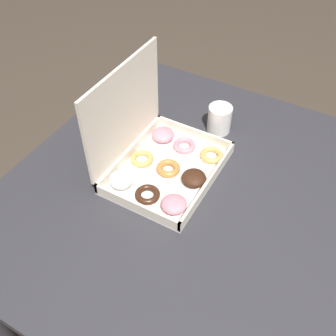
# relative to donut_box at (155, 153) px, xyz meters

# --- Properties ---
(ground_plane) EXTENTS (8.00, 8.00, 0.00)m
(ground_plane) POSITION_rel_donut_box_xyz_m (-0.02, -0.13, -0.78)
(ground_plane) COLOR #42382D
(dining_table) EXTENTS (1.01, 0.96, 0.72)m
(dining_table) POSITION_rel_donut_box_xyz_m (-0.02, -0.13, -0.16)
(dining_table) COLOR #2D2D33
(dining_table) RESTS_ON ground_plane
(donut_box) EXTENTS (0.33, 0.26, 0.30)m
(donut_box) POSITION_rel_donut_box_xyz_m (0.00, 0.00, 0.00)
(donut_box) COLOR white
(donut_box) RESTS_ON dining_table
(coffee_mug) EXTENTS (0.07, 0.07, 0.09)m
(coffee_mug) POSITION_rel_donut_box_xyz_m (0.24, -0.09, -0.01)
(coffee_mug) COLOR white
(coffee_mug) RESTS_ON dining_table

